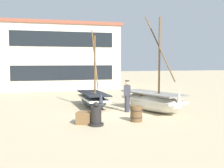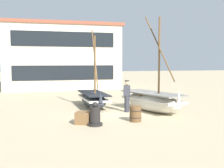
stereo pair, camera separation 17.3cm
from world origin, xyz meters
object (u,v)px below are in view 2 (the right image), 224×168
at_px(fishing_boat_near_left, 152,101).
at_px(wooden_barrel, 135,114).
at_px(fisherman_by_hull, 127,96).
at_px(fishing_boat_centre_large, 93,99).
at_px(harbor_building_main, 62,57).
at_px(cargo_crate, 83,118).
at_px(capstan_winch, 95,116).

relative_size(fishing_boat_near_left, wooden_barrel, 7.25).
bearing_deg(fisherman_by_hull, fishing_boat_centre_large, 126.16).
xyz_separation_m(fishing_boat_centre_large, harbor_building_main, (-0.87, 12.54, 2.69)).
bearing_deg(cargo_crate, fishing_boat_near_left, 25.98).
bearing_deg(wooden_barrel, fisherman_by_hull, 81.99).
distance_m(fishing_boat_centre_large, fisherman_by_hull, 2.45).
height_order(fishing_boat_near_left, harbor_building_main, harbor_building_main).
relative_size(capstan_winch, cargo_crate, 1.62).
bearing_deg(cargo_crate, wooden_barrel, -3.45).
bearing_deg(harbor_building_main, fishing_boat_near_left, -75.96).
height_order(fisherman_by_hull, capstan_winch, fisherman_by_hull).
xyz_separation_m(fishing_boat_near_left, fishing_boat_centre_large, (-2.80, 2.15, -0.09)).
bearing_deg(capstan_winch, harbor_building_main, 90.31).
bearing_deg(cargo_crate, fisherman_by_hull, 39.14).
bearing_deg(fishing_boat_centre_large, cargo_crate, -106.38).
height_order(wooden_barrel, harbor_building_main, harbor_building_main).
bearing_deg(harbor_building_main, cargo_crate, -91.15).
bearing_deg(wooden_barrel, capstan_winch, -170.44).
bearing_deg(harbor_building_main, fishing_boat_centre_large, -86.02).
bearing_deg(fishing_boat_centre_large, harbor_building_main, 93.98).
xyz_separation_m(fishing_boat_near_left, cargo_crate, (-4.01, -1.95, -0.33)).
distance_m(fishing_boat_centre_large, wooden_barrel, 4.39).
distance_m(capstan_winch, harbor_building_main, 17.33).
height_order(capstan_winch, harbor_building_main, harbor_building_main).
relative_size(capstan_winch, harbor_building_main, 0.09).
relative_size(capstan_winch, wooden_barrel, 1.42).
bearing_deg(fishing_boat_near_left, wooden_barrel, -128.96).
height_order(fishing_boat_near_left, fisherman_by_hull, fishing_boat_near_left).
distance_m(fishing_boat_near_left, capstan_winch, 4.32).
relative_size(wooden_barrel, cargo_crate, 1.14).
distance_m(wooden_barrel, cargo_crate, 2.32).
bearing_deg(fishing_boat_near_left, harbor_building_main, 104.04).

